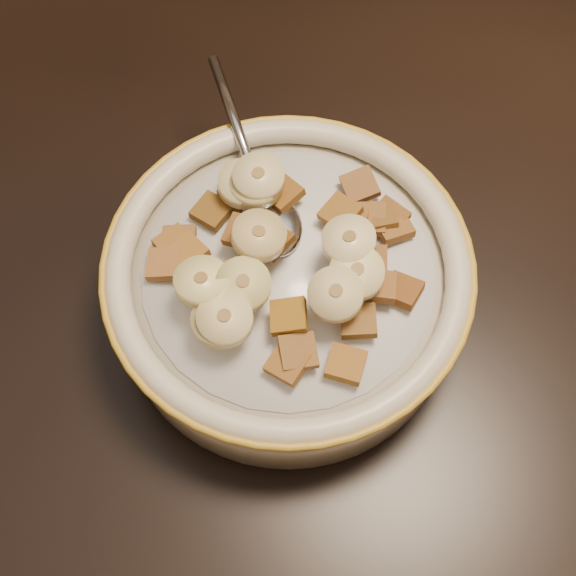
{
  "coord_description": "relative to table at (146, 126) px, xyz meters",
  "views": [
    {
      "loc": [
        0.11,
        -0.39,
        1.22
      ],
      "look_at": [
        0.11,
        -0.17,
        0.78
      ],
      "focal_mm": 50.0,
      "sensor_mm": 36.0,
      "label": 1
    }
  ],
  "objects": [
    {
      "name": "floor",
      "position": [
        0.0,
        0.0,
        -0.78
      ],
      "size": [
        4.0,
        4.5,
        0.1
      ],
      "primitive_type": "cube",
      "color": "#422816",
      "rests_on": "ground"
    },
    {
      "name": "table",
      "position": [
        0.0,
        0.0,
        0.0
      ],
      "size": [
        1.43,
        0.94,
        0.04
      ],
      "primitive_type": "cube",
      "rotation": [
        0.0,
        0.0,
        0.03
      ],
      "color": "black",
      "rests_on": "floor"
    },
    {
      "name": "cereal_bowl",
      "position": [
        0.11,
        -0.17,
        0.05
      ],
      "size": [
        0.21,
        0.21,
        0.05
      ],
      "primitive_type": "cylinder",
      "color": "beige",
      "rests_on": "table"
    },
    {
      "name": "milk",
      "position": [
        0.11,
        -0.17,
        0.07
      ],
      "size": [
        0.17,
        0.17,
        0.0
      ],
      "primitive_type": "cylinder",
      "color": "silver",
      "rests_on": "cereal_bowl"
    },
    {
      "name": "spoon",
      "position": [
        0.1,
        -0.13,
        0.07
      ],
      "size": [
        0.05,
        0.06,
        0.01
      ],
      "primitive_type": "ellipsoid",
      "rotation": [
        0.0,
        0.0,
        3.46
      ],
      "color": "#9B9CA5",
      "rests_on": "cereal_bowl"
    },
    {
      "name": "cereal_square_0",
      "position": [
        0.15,
        -0.15,
        0.09
      ],
      "size": [
        0.03,
        0.03,
        0.01
      ],
      "primitive_type": "cube",
      "rotation": [
        0.12,
        0.1,
        1.17
      ],
      "color": "brown",
      "rests_on": "milk"
    },
    {
      "name": "cereal_square_1",
      "position": [
        0.1,
        -0.16,
        0.09
      ],
      "size": [
        0.03,
        0.03,
        0.01
      ],
      "primitive_type": "cube",
      "rotation": [
        0.04,
        0.13,
        2.45
      ],
      "color": "brown",
      "rests_on": "milk"
    },
    {
      "name": "cereal_square_2",
      "position": [
        0.17,
        -0.18,
        0.08
      ],
      "size": [
        0.03,
        0.03,
        0.01
      ],
      "primitive_type": "cube",
      "rotation": [
        0.19,
        0.14,
        2.64
      ],
      "color": "brown",
      "rests_on": "milk"
    },
    {
      "name": "cereal_square_3",
      "position": [
        0.17,
        -0.14,
        0.08
      ],
      "size": [
        0.03,
        0.03,
        0.01
      ],
      "primitive_type": "cube",
      "rotation": [
        -0.12,
        0.06,
        0.37
      ],
      "color": "brown",
      "rests_on": "milk"
    },
    {
      "name": "cereal_square_4",
      "position": [
        0.15,
        -0.2,
        0.08
      ],
      "size": [
        0.02,
        0.02,
        0.01
      ],
      "primitive_type": "cube",
      "rotation": [
        -0.08,
        0.06,
        1.58
      ],
      "color": "olive",
      "rests_on": "milk"
    },
    {
      "name": "cereal_square_5",
      "position": [
        0.16,
        -0.13,
        0.08
      ],
      "size": [
        0.02,
        0.02,
        0.01
      ],
      "primitive_type": "cube",
      "rotation": [
        -0.22,
        -0.07,
        0.17
      ],
      "color": "brown",
      "rests_on": "milk"
    },
    {
      "name": "cereal_square_6",
      "position": [
        0.04,
        -0.16,
        0.08
      ],
      "size": [
        0.02,
        0.02,
        0.01
      ],
      "primitive_type": "cube",
      "rotation": [
        -0.13,
        0.02,
        1.55
      ],
      "color": "#93612B",
      "rests_on": "milk"
    },
    {
      "name": "cereal_square_7",
      "position": [
        0.14,
        -0.13,
        0.08
      ],
      "size": [
        0.03,
        0.03,
        0.01
      ],
      "primitive_type": "cube",
      "rotation": [
        -0.11,
        -0.14,
        0.87
      ],
      "color": "brown",
      "rests_on": "milk"
    },
    {
      "name": "cereal_square_8",
      "position": [
        0.06,
        -0.13,
        0.08
      ],
      "size": [
        0.03,
        0.03,
        0.01
      ],
      "primitive_type": "cube",
      "rotation": [
        -0.03,
        0.0,
        0.98
      ],
      "color": "brown",
      "rests_on": "milk"
    },
    {
      "name": "cereal_square_9",
      "position": [
        0.04,
        -0.15,
        0.08
      ],
      "size": [
        0.03,
        0.03,
        0.01
      ],
      "primitive_type": "cube",
      "rotation": [
        -0.0,
        0.03,
        0.68
      ],
      "color": "brown",
      "rests_on": "milk"
    },
    {
      "name": "cereal_square_10",
      "position": [
        0.16,
        -0.16,
        0.08
      ],
      "size": [
        0.02,
        0.02,
        0.01
      ],
      "primitive_type": "cube",
      "rotation": [
        -0.09,
        -0.17,
        1.52
      ],
      "color": "brown",
      "rests_on": "milk"
    },
    {
      "name": "cereal_square_11",
      "position": [
        0.17,
        -0.13,
        0.08
      ],
      "size": [
        0.03,
        0.03,
        0.01
      ],
      "primitive_type": "cube",
      "rotation": [
        -0.13,
        -0.02,
        2.42
      ],
      "color": "brown",
      "rests_on": "milk"
    },
    {
      "name": "cereal_square_12",
      "position": [
        0.16,
        -0.13,
        0.08
      ],
      "size": [
        0.02,
        0.02,
        0.01
      ],
      "primitive_type": "cube",
      "rotation": [
        -0.13,
        -0.11,
        1.48
      ],
      "color": "brown",
      "rests_on": "milk"
    },
    {
      "name": "cereal_square_13",
      "position": [
        0.15,
        -0.11,
        0.08
      ],
      "size": [
        0.03,
        0.03,
        0.01
      ],
      "primitive_type": "cube",
      "rotation": [
        -0.19,
        -0.1,
        1.91
      ],
      "color": "brown",
      "rests_on": "milk"
    },
    {
      "name": "cereal_square_14",
      "position": [
        0.14,
        -0.23,
        0.08
      ],
      "size": [
        0.03,
        0.03,
        0.01
      ],
      "primitive_type": "cube",
      "rotation": [
        0.07,
        0.02,
        2.83
      ],
      "color": "#915219",
      "rests_on": "milk"
    },
    {
      "name": "cereal_square_15",
      "position": [
        0.11,
        -0.23,
        0.08
      ],
      "size": [
        0.03,
        0.03,
        0.01
      ],
      "primitive_type": "cube",
      "rotation": [
        -0.09,
        0.16,
        2.55
      ],
      "color": "brown",
      "rests_on": "milk"
    },
    {
      "name": "cereal_square_16",
      "position": [
        0.07,
        -0.18,
        0.09
      ],
      "size": [
        0.03,
        0.03,
        0.01
      ],
      "primitive_type": "cube",
      "rotation": [
        -0.17,
        -0.1,
        2.45
      ],
      "color": "#9B642B",
      "rests_on": "milk"
    },
    {
      "name": "cereal_square_17",
      "position": [
        0.05,
        -0.16,
        0.08
      ],
      "size": [
        0.03,
        0.03,
        0.01
      ],
      "primitive_type": "cube",
      "rotation": [
        -0.09,
        0.13,
        2.3
      ],
      "color": "brown",
      "rests_on": "milk"
    },
    {
      "name": "cereal_square_18",
      "position": [
        0.11,
        -0.22,
        0.08
      ],
      "size": [
        0.02,
        0.02,
        0.01
      ],
      "primitive_type": "cube",
      "rotation": [
        0.02,
        -0.09,
        1.73
      ],
      "color": "olive",
      "rests_on": "milk"
    },
    {
      "name": "cereal_square_19",
      "position": [
        0.08,
        -0.15,
        0.09
      ],
      "size": [
        0.03,
        0.03,
        0.01
      ],
      "primitive_type": "cube",
      "rotation": [
        -0.06,
        0.17,
        2.77
      ],
      "color": "brown",
      "rests_on": "milk"
    },
    {
      "name": "cereal_square_20",
      "position": [
        0.11,
        -0.12,
        0.08
      ],
      "size": [
        0.03,
        0.03,
        0.01
      ],
      "primitive_type": "cube",
      "rotation": [
        -0.17,
        -0.12,
        0.75
      ],
      "color": "brown",
      "rests_on": "milk"
    },
    {
      "name": "cereal_square_21",
      "position": [
        0.04,
        -0.15,
        0.08
      ],
      "size": [
        0.02,
        0.02,
        0.01
      ],
      "primitive_type": "cube",
      "rotation": [
        -0.13,
        -0.03,
        0.03
      ],
      "color": "brown",
      "rests_on": "milk"
    },
    {
      "name": "cereal_square_22",
      "position": [
        0.16,
        -0.18,
        0.08
      ],
      "size": [
        0.02,
        0.02,
        0.01
      ],
      "primitive_type": "cube",
      "rotation": [
        0.18,
        -0.02,
        3.01
      ],
      "color": "brown",
      "rests_on": "milk"
    },
    {
      "name": "cereal_square_23",
      "position": [
        0.08,
        -0.11,
        0.08
      ],
      "size": [
        0.03,
        0.03,
        0.01
      ],
      "primitive_type": "cube",
      "rotation": [
        -0.04,
        -0.08,
        2.3
      ],
      "color": "brown",
      "rests_on": "milk"
    },
    {
      "name": "cereal_square_24",
      "position": [
        0.11,
        -0.2,
        0.09
      ],
      "size": [
        0.02,
        0.02,
        0.01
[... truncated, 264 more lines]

